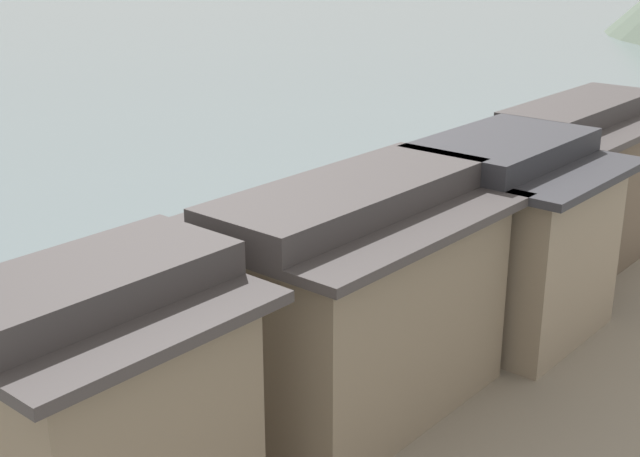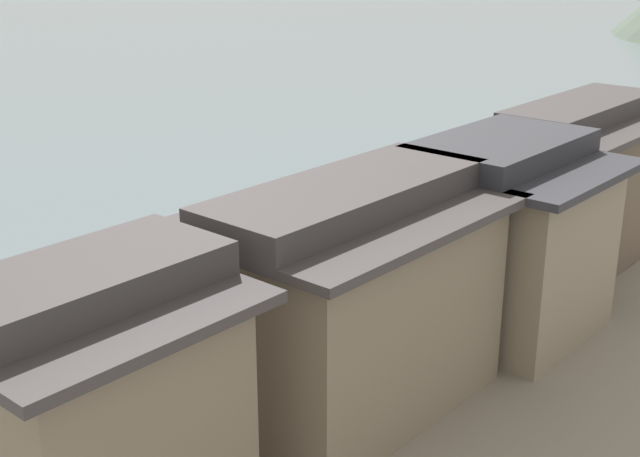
{
  "view_description": "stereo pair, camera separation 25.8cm",
  "coord_description": "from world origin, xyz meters",
  "px_view_note": "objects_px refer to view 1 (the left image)",
  "views": [
    {
      "loc": [
        22.86,
        -5.54,
        12.91
      ],
      "look_at": [
        2.72,
        17.99,
        2.02
      ],
      "focal_mm": 47.88,
      "sensor_mm": 36.0,
      "label": 1
    },
    {
      "loc": [
        23.06,
        -5.37,
        12.91
      ],
      "look_at": [
        2.72,
        17.99,
        2.02
      ],
      "focal_mm": 47.88,
      "sensor_mm": 36.0,
      "label": 2
    }
  ],
  "objects_px": {
    "boat_moored_nearest": "(503,205)",
    "boat_moored_second": "(561,147)",
    "house_waterfront_second": "(350,297)",
    "house_waterfront_narrow": "(573,183)",
    "house_waterfront_tall": "(496,234)",
    "mooring_post_dock_near": "(177,380)",
    "mooring_post_dock_far": "(485,229)",
    "house_waterfront_nearest": "(100,411)",
    "boat_moored_third": "(160,299)",
    "mooring_post_dock_mid": "(350,294)",
    "boat_midriver_drifting": "(372,251)"
  },
  "relations": [
    {
      "from": "boat_moored_nearest",
      "to": "boat_moored_second",
      "type": "xyz_separation_m",
      "value": [
        -3.08,
        12.87,
        -0.02
      ]
    },
    {
      "from": "house_waterfront_second",
      "to": "house_waterfront_narrow",
      "type": "distance_m",
      "value": 13.78
    },
    {
      "from": "boat_moored_nearest",
      "to": "house_waterfront_tall",
      "type": "relative_size",
      "value": 0.54
    },
    {
      "from": "mooring_post_dock_near",
      "to": "mooring_post_dock_far",
      "type": "height_order",
      "value": "mooring_post_dock_near"
    },
    {
      "from": "house_waterfront_nearest",
      "to": "boat_moored_nearest",
      "type": "bearing_deg",
      "value": 102.51
    },
    {
      "from": "mooring_post_dock_near",
      "to": "mooring_post_dock_far",
      "type": "relative_size",
      "value": 1.06
    },
    {
      "from": "boat_moored_third",
      "to": "mooring_post_dock_near",
      "type": "relative_size",
      "value": 3.83
    },
    {
      "from": "boat_moored_third",
      "to": "house_waterfront_nearest",
      "type": "xyz_separation_m",
      "value": [
        10.1,
        -9.52,
        3.74
      ]
    },
    {
      "from": "house_waterfront_narrow",
      "to": "mooring_post_dock_near",
      "type": "bearing_deg",
      "value": -101.73
    },
    {
      "from": "boat_moored_second",
      "to": "house_waterfront_tall",
      "type": "bearing_deg",
      "value": -69.14
    },
    {
      "from": "boat_moored_third",
      "to": "house_waterfront_tall",
      "type": "xyz_separation_m",
      "value": [
        10.86,
        4.83,
        3.73
      ]
    },
    {
      "from": "boat_moored_nearest",
      "to": "house_waterfront_tall",
      "type": "distance_m",
      "value": 15.41
    },
    {
      "from": "boat_moored_third",
      "to": "mooring_post_dock_far",
      "type": "relative_size",
      "value": 4.07
    },
    {
      "from": "house_waterfront_second",
      "to": "house_waterfront_tall",
      "type": "bearing_deg",
      "value": 86.07
    },
    {
      "from": "house_waterfront_tall",
      "to": "house_waterfront_narrow",
      "type": "distance_m",
      "value": 7.06
    },
    {
      "from": "house_waterfront_second",
      "to": "mooring_post_dock_mid",
      "type": "relative_size",
      "value": 8.82
    },
    {
      "from": "house_waterfront_tall",
      "to": "mooring_post_dock_far",
      "type": "height_order",
      "value": "house_waterfront_tall"
    },
    {
      "from": "boat_moored_second",
      "to": "mooring_post_dock_mid",
      "type": "distance_m",
      "value": 28.87
    },
    {
      "from": "boat_midriver_drifting",
      "to": "house_waterfront_nearest",
      "type": "bearing_deg",
      "value": -69.03
    },
    {
      "from": "house_waterfront_narrow",
      "to": "mooring_post_dock_near",
      "type": "distance_m",
      "value": 17.22
    },
    {
      "from": "boat_midriver_drifting",
      "to": "house_waterfront_tall",
      "type": "relative_size",
      "value": 0.51
    },
    {
      "from": "boat_moored_second",
      "to": "mooring_post_dock_mid",
      "type": "bearing_deg",
      "value": -78.38
    },
    {
      "from": "boat_moored_nearest",
      "to": "house_waterfront_second",
      "type": "xyz_separation_m",
      "value": [
        6.42,
        -20.03,
        3.69
      ]
    },
    {
      "from": "house_waterfront_narrow",
      "to": "mooring_post_dock_far",
      "type": "relative_size",
      "value": 9.49
    },
    {
      "from": "house_waterfront_tall",
      "to": "mooring_post_dock_mid",
      "type": "distance_m",
      "value": 5.3
    },
    {
      "from": "boat_midriver_drifting",
      "to": "mooring_post_dock_mid",
      "type": "distance_m",
      "value": 6.94
    },
    {
      "from": "mooring_post_dock_mid",
      "to": "house_waterfront_second",
      "type": "bearing_deg",
      "value": -51.53
    },
    {
      "from": "boat_midriver_drifting",
      "to": "mooring_post_dock_far",
      "type": "relative_size",
      "value": 4.27
    },
    {
      "from": "boat_moored_nearest",
      "to": "mooring_post_dock_mid",
      "type": "bearing_deg",
      "value": -79.96
    },
    {
      "from": "boat_moored_nearest",
      "to": "boat_moored_second",
      "type": "distance_m",
      "value": 13.23
    },
    {
      "from": "boat_moored_third",
      "to": "mooring_post_dock_mid",
      "type": "xyz_separation_m",
      "value": [
        6.7,
        2.74,
        1.2
      ]
    },
    {
      "from": "mooring_post_dock_near",
      "to": "boat_moored_third",
      "type": "bearing_deg",
      "value": 144.28
    },
    {
      "from": "boat_moored_nearest",
      "to": "house_waterfront_nearest",
      "type": "bearing_deg",
      "value": -77.49
    },
    {
      "from": "boat_midriver_drifting",
      "to": "mooring_post_dock_near",
      "type": "distance_m",
      "value": 13.93
    },
    {
      "from": "boat_moored_second",
      "to": "house_waterfront_narrow",
      "type": "height_order",
      "value": "house_waterfront_narrow"
    },
    {
      "from": "house_waterfront_nearest",
      "to": "house_waterfront_second",
      "type": "xyz_separation_m",
      "value": [
        0.29,
        7.6,
        -0.02
      ]
    },
    {
      "from": "house_waterfront_narrow",
      "to": "mooring_post_dock_mid",
      "type": "xyz_separation_m",
      "value": [
        -3.46,
        -9.13,
        -2.52
      ]
    },
    {
      "from": "boat_moored_third",
      "to": "boat_midriver_drifting",
      "type": "relative_size",
      "value": 0.95
    },
    {
      "from": "mooring_post_dock_near",
      "to": "mooring_post_dock_mid",
      "type": "xyz_separation_m",
      "value": [
        0.0,
        7.55,
        0.02
      ]
    },
    {
      "from": "house_waterfront_nearest",
      "to": "house_waterfront_narrow",
      "type": "relative_size",
      "value": 0.77
    },
    {
      "from": "house_waterfront_narrow",
      "to": "boat_moored_third",
      "type": "bearing_deg",
      "value": -130.58
    },
    {
      "from": "boat_moored_second",
      "to": "boat_moored_third",
      "type": "height_order",
      "value": "boat_moored_second"
    },
    {
      "from": "house_waterfront_narrow",
      "to": "house_waterfront_second",
      "type": "bearing_deg",
      "value": -89.03
    },
    {
      "from": "boat_midriver_drifting",
      "to": "mooring_post_dock_near",
      "type": "relative_size",
      "value": 4.01
    },
    {
      "from": "house_waterfront_nearest",
      "to": "house_waterfront_tall",
      "type": "bearing_deg",
      "value": 87.0
    },
    {
      "from": "boat_moored_third",
      "to": "boat_moored_second",
      "type": "bearing_deg",
      "value": 88.36
    },
    {
      "from": "mooring_post_dock_mid",
      "to": "boat_moored_second",
      "type": "bearing_deg",
      "value": 101.62
    },
    {
      "from": "house_waterfront_second",
      "to": "mooring_post_dock_near",
      "type": "distance_m",
      "value": 5.34
    },
    {
      "from": "mooring_post_dock_near",
      "to": "house_waterfront_tall",
      "type": "bearing_deg",
      "value": 66.68
    },
    {
      "from": "house_waterfront_second",
      "to": "boat_moored_nearest",
      "type": "bearing_deg",
      "value": 107.77
    }
  ]
}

